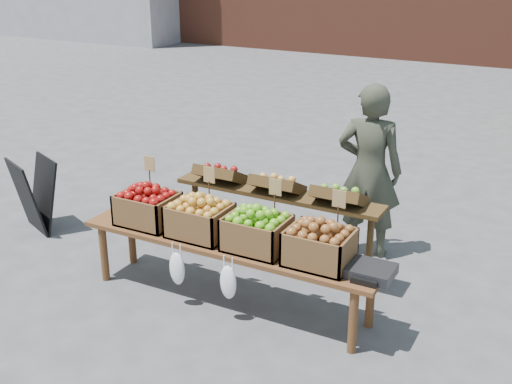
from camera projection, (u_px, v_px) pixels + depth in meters
The scene contains 10 objects.
ground at pixel (285, 311), 5.43m from camera, with size 80.00×80.00×0.00m, color #49494C.
vendor at pixel (369, 171), 6.17m from camera, with size 0.63×0.41×1.73m, color #323528.
chalkboard_sign at pixel (35, 195), 6.85m from camera, with size 0.53×0.29×0.81m, color black, non-canonical shape.
back_table at pixel (277, 220), 5.94m from camera, with size 2.10×0.44×1.04m, color #3D2A12, non-canonical shape.
display_bench at pixel (228, 272), 5.48m from camera, with size 2.70×0.56×0.57m, color #553118, non-canonical shape.
crate_golden_apples at pixel (148, 209), 5.69m from camera, with size 0.50×0.40×0.28m, color maroon, non-canonical shape.
crate_russet_pears at pixel (200, 220), 5.45m from camera, with size 0.50×0.40×0.28m, color gold, non-canonical shape.
crate_red_apples at pixel (257, 233), 5.20m from camera, with size 0.50×0.40×0.28m, color #4B8E0E, non-canonical shape.
crate_green_apples at pixel (319, 247), 4.96m from camera, with size 0.50×0.40×0.28m, color brown, non-canonical shape.
weighing_scale at pixel (371, 271), 4.81m from camera, with size 0.34×0.30×0.08m, color black.
Camera 1 is at (2.00, -4.26, 2.89)m, focal length 45.00 mm.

